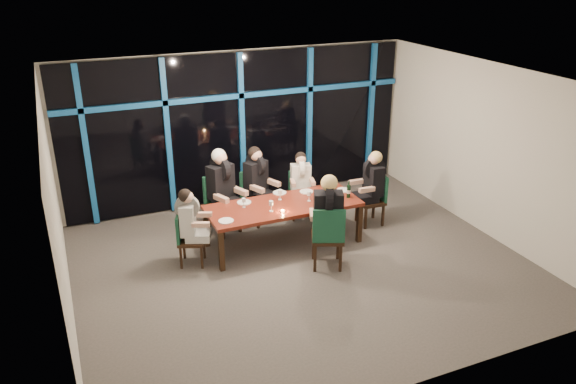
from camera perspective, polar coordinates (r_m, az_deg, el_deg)
name	(u,v)px	position (r m, az deg, el deg)	size (l,w,h in m)	color
room	(304,146)	(8.32, 1.63, 4.71)	(7.04, 7.00, 3.02)	#5B5551
window_wall	(242,126)	(11.07, -4.73, 6.74)	(6.86, 0.43, 2.94)	black
dining_table	(283,208)	(9.49, -0.47, -1.61)	(2.60, 1.00, 0.75)	maroon
chair_far_left	(220,200)	(10.07, -6.94, -0.83)	(0.65, 0.65, 1.07)	black
chair_far_mid	(254,193)	(10.40, -3.43, -0.12)	(0.61, 0.61, 1.00)	black
chair_far_right	(300,192)	(10.63, 1.23, 0.04)	(0.50, 0.50, 0.88)	black
chair_end_left	(187,236)	(9.11, -10.26, -4.42)	(0.54, 0.54, 0.89)	black
chair_end_right	(375,196)	(10.43, 8.80, -0.43)	(0.47, 0.47, 0.96)	black
chair_near_mid	(328,234)	(8.80, 4.07, -4.31)	(0.65, 0.65, 1.08)	black
diner_far_left	(222,180)	(9.84, -6.72, 1.27)	(0.66, 0.73, 1.04)	black
diner_far_mid	(257,174)	(10.19, -3.15, 1.81)	(0.63, 0.69, 0.98)	black
diner_far_right	(301,176)	(10.43, 1.32, 1.66)	(0.50, 0.59, 0.86)	silver
diner_end_left	(190,216)	(8.94, -9.94, -2.40)	(0.61, 0.55, 0.87)	black
diner_end_right	(372,177)	(10.24, 8.53, 1.47)	(0.61, 0.49, 0.94)	black
diner_near_mid	(328,207)	(8.70, 4.10, -1.54)	(0.67, 0.74, 1.05)	black
plate_far_left	(244,202)	(9.54, -4.48, -1.05)	(0.24, 0.24, 0.01)	white
plate_far_mid	(280,193)	(9.90, -0.86, -0.06)	(0.24, 0.24, 0.01)	white
plate_far_right	(306,192)	(9.95, 1.88, 0.05)	(0.24, 0.24, 0.01)	white
plate_end_left	(226,221)	(8.91, -6.32, -2.93)	(0.24, 0.24, 0.01)	white
plate_end_right	(343,190)	(10.06, 5.66, 0.20)	(0.24, 0.24, 0.01)	white
plate_near_mid	(325,208)	(9.32, 3.77, -1.62)	(0.24, 0.24, 0.01)	white
wine_bottle	(349,191)	(9.73, 6.18, 0.09)	(0.07, 0.07, 0.30)	black
water_pitcher	(328,194)	(9.63, 4.05, -0.24)	(0.11, 0.10, 0.18)	silver
tea_light	(283,211)	(9.17, -0.55, -1.93)	(0.06, 0.06, 0.03)	#FF9C4C
wine_glass_a	(271,204)	(9.15, -1.72, -1.20)	(0.07, 0.07, 0.18)	white
wine_glass_b	(280,192)	(9.59, -0.82, -0.04)	(0.07, 0.07, 0.18)	white
wine_glass_c	(309,194)	(9.54, 2.15, -0.21)	(0.07, 0.07, 0.17)	silver
wine_glass_d	(244,201)	(9.32, -4.51, -0.89)	(0.06, 0.06, 0.16)	silver
wine_glass_e	(327,184)	(9.95, 4.02, 0.80)	(0.07, 0.07, 0.18)	silver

